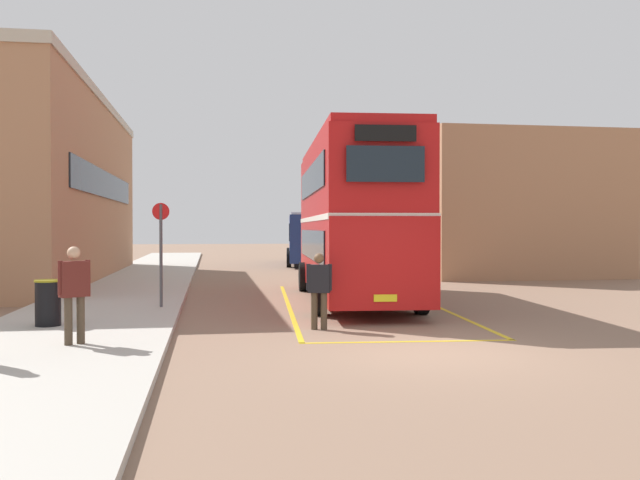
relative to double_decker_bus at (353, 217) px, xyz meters
name	(u,v)px	position (x,y,z in m)	size (l,w,h in m)	color
ground_plane	(309,285)	(-0.48, 5.98, -2.51)	(135.60, 135.60, 0.00)	#846651
sidewalk_left	(142,280)	(-6.98, 8.38, -2.44)	(4.00, 57.60, 0.14)	#B2ADA3
brick_building_left	(19,188)	(-12.05, 9.83, 1.31)	(7.07, 19.88, 7.64)	#AD7A56
depot_building_right	(472,208)	(9.43, 14.10, 0.70)	(8.89, 15.41, 6.43)	#AD7A56
double_decker_bus	(353,217)	(0.00, 0.00, 0.00)	(3.41, 10.66, 4.75)	black
single_deck_bus	(310,237)	(1.66, 20.27, -0.87)	(3.53, 10.12, 3.02)	black
pedestrian_boarding	(319,286)	(-1.91, -5.47, -1.57)	(0.53, 0.35, 1.64)	#473828
pedestrian_waiting_near	(74,288)	(-6.57, -7.38, -1.38)	(0.53, 0.45, 1.72)	#473828
litter_bin	(48,303)	(-7.57, -4.93, -1.89)	(0.55, 0.55, 0.96)	black
bus_stop_sign	(161,244)	(-5.48, -1.87, -0.75)	(0.43, 0.14, 2.69)	#4C4C51
bay_marking_yellow	(366,308)	(-0.07, -1.95, -2.51)	(5.14, 12.80, 0.01)	gold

